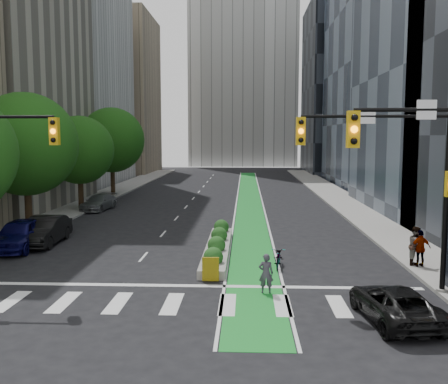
# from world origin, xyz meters

# --- Properties ---
(ground) EXTENTS (160.00, 160.00, 0.00)m
(ground) POSITION_xyz_m (0.00, 0.00, 0.00)
(ground) COLOR black
(ground) RESTS_ON ground
(sidewalk_left) EXTENTS (3.60, 90.00, 0.15)m
(sidewalk_left) POSITION_xyz_m (-11.80, 25.00, 0.07)
(sidewalk_left) COLOR gray
(sidewalk_left) RESTS_ON ground
(sidewalk_right) EXTENTS (3.60, 90.00, 0.15)m
(sidewalk_right) POSITION_xyz_m (11.80, 25.00, 0.07)
(sidewalk_right) COLOR gray
(sidewalk_right) RESTS_ON ground
(bike_lane_paint) EXTENTS (2.20, 70.00, 0.01)m
(bike_lane_paint) POSITION_xyz_m (3.00, 30.00, 0.01)
(bike_lane_paint) COLOR #19892B
(bike_lane_paint) RESTS_ON ground
(building_tan_far) EXTENTS (14.00, 16.00, 26.00)m
(building_tan_far) POSITION_xyz_m (-20.00, 66.00, 13.00)
(building_tan_far) COLOR tan
(building_tan_far) RESTS_ON ground
(building_glass_far) EXTENTS (14.00, 24.00, 42.00)m
(building_glass_far) POSITION_xyz_m (21.00, 45.00, 21.00)
(building_glass_far) COLOR #19212D
(building_glass_far) RESTS_ON ground
(building_dark_end) EXTENTS (14.00, 18.00, 28.00)m
(building_dark_end) POSITION_xyz_m (20.00, 68.00, 14.00)
(building_dark_end) COLOR black
(building_dark_end) RESTS_ON ground
(tree_mid) EXTENTS (6.40, 6.40, 8.78)m
(tree_mid) POSITION_xyz_m (-11.00, 12.00, 5.57)
(tree_mid) COLOR black
(tree_mid) RESTS_ON ground
(tree_midfar) EXTENTS (5.60, 5.60, 7.76)m
(tree_midfar) POSITION_xyz_m (-11.00, 22.00, 4.95)
(tree_midfar) COLOR black
(tree_midfar) RESTS_ON ground
(tree_far) EXTENTS (6.60, 6.60, 9.00)m
(tree_far) POSITION_xyz_m (-11.00, 32.00, 5.69)
(tree_far) COLOR black
(tree_far) RESTS_ON ground
(signal_right) EXTENTS (5.82, 0.51, 7.20)m
(signal_right) POSITION_xyz_m (8.67, 0.47, 4.80)
(signal_right) COLOR black
(signal_right) RESTS_ON ground
(median_planter) EXTENTS (1.20, 10.26, 1.10)m
(median_planter) POSITION_xyz_m (1.20, 7.04, 0.37)
(median_planter) COLOR gray
(median_planter) RESTS_ON ground
(bicycle) EXTENTS (0.87, 1.91, 0.97)m
(bicycle) POSITION_xyz_m (4.20, 4.34, 0.48)
(bicycle) COLOR gray
(bicycle) RESTS_ON ground
(cyclist) EXTENTS (0.58, 0.39, 1.57)m
(cyclist) POSITION_xyz_m (3.45, 0.40, 0.78)
(cyclist) COLOR #3D3843
(cyclist) RESTS_ON ground
(parked_car_left_near) EXTENTS (2.28, 4.96, 1.65)m
(parked_car_left_near) POSITION_xyz_m (-9.50, 7.41, 0.82)
(parked_car_left_near) COLOR #0C0B44
(parked_car_left_near) RESTS_ON ground
(parked_car_left_mid) EXTENTS (1.81, 4.82, 1.57)m
(parked_car_left_mid) POSITION_xyz_m (-8.66, 8.69, 0.79)
(parked_car_left_mid) COLOR black
(parked_car_left_mid) RESTS_ON ground
(parked_car_left_far) EXTENTS (2.37, 4.61, 1.28)m
(parked_car_left_far) POSITION_xyz_m (-9.50, 21.87, 0.64)
(parked_car_left_far) COLOR slate
(parked_car_left_far) RESTS_ON ground
(parked_car_right) EXTENTS (2.50, 4.50, 1.19)m
(parked_car_right) POSITION_xyz_m (7.54, -2.38, 0.60)
(parked_car_right) COLOR black
(parked_car_right) RESTS_ON ground
(pedestrian_near) EXTENTS (0.96, 1.06, 1.79)m
(pedestrian_near) POSITION_xyz_m (10.52, 4.47, 1.04)
(pedestrian_near) COLOR gray
(pedestrian_near) RESTS_ON sidewalk_right
(pedestrian_far) EXTENTS (1.04, 0.58, 1.67)m
(pedestrian_far) POSITION_xyz_m (10.63, 4.20, 0.99)
(pedestrian_far) COLOR gray
(pedestrian_far) RESTS_ON sidewalk_right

